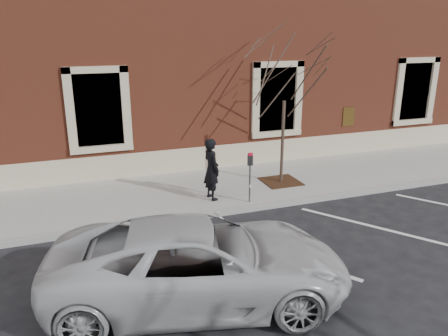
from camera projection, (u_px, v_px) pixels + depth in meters
name	position (u px, v px, depth m)	size (l,w,h in m)	color
ground	(232.00, 213.00, 11.78)	(120.00, 120.00, 0.00)	#28282B
sidewalk_near	(211.00, 189.00, 13.32)	(40.00, 3.50, 0.15)	#B2B0A7
curb_near	(232.00, 211.00, 11.71)	(40.00, 0.12, 0.15)	#9E9E99
parking_stripes	(266.00, 250.00, 9.81)	(28.00, 4.40, 0.01)	silver
building_civic	(164.00, 48.00, 17.49)	(40.00, 8.62, 8.00)	brown
man	(211.00, 169.00, 12.13)	(0.64, 0.42, 1.75)	black
parking_meter	(250.00, 168.00, 11.85)	(0.13, 0.10, 1.41)	#595B60
tree_grate	(281.00, 181.00, 13.73)	(1.12, 1.12, 0.03)	#412114
sapling	(285.00, 77.00, 12.74)	(2.79, 2.79, 4.64)	#443429
white_truck	(200.00, 262.00, 7.85)	(2.48, 5.39, 1.50)	#BBBDBF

